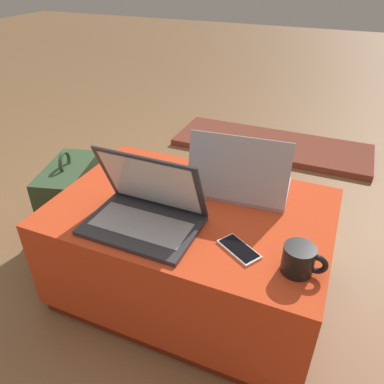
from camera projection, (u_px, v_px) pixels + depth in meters
ground_plane at (191, 288)px, 1.61m from camera, size 14.00×14.00×0.00m
ottoman at (191, 250)px, 1.49m from camera, size 1.01×0.69×0.43m
laptop_near at (145, 210)px, 1.26m from camera, size 0.38×0.27×0.26m
laptop_far at (240, 181)px, 1.43m from camera, size 0.39×0.28×0.25m
cell_phone at (239, 249)px, 1.17m from camera, size 0.15×0.13×0.01m
backpack at (72, 207)px, 1.78m from camera, size 0.31×0.39×0.49m
coffee_mug at (300, 260)px, 1.07m from camera, size 0.13×0.09×0.09m
fireplace_hearth at (271, 145)px, 2.76m from camera, size 1.40×0.50×0.04m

